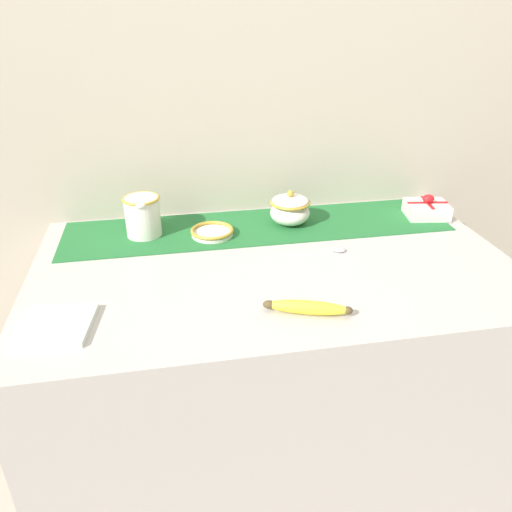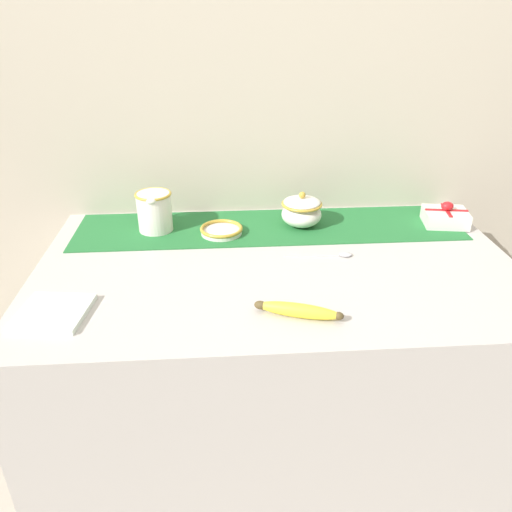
# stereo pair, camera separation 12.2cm
# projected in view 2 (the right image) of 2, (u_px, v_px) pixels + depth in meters

# --- Properties ---
(ground_plane) EXTENTS (12.00, 12.00, 0.00)m
(ground_plane) POSITION_uv_depth(u_px,v_px,m) (272.00, 494.00, 1.71)
(ground_plane) COLOR #B2A899
(countertop) EXTENTS (1.24, 0.74, 0.90)m
(countertop) POSITION_uv_depth(u_px,v_px,m) (274.00, 394.00, 1.50)
(countertop) COLOR #B7B2AD
(countertop) RESTS_ON ground_plane
(back_wall) EXTENTS (2.04, 0.04, 2.40)m
(back_wall) POSITION_uv_depth(u_px,v_px,m) (265.00, 114.00, 1.50)
(back_wall) COLOR #B7AD99
(back_wall) RESTS_ON ground_plane
(table_runner) EXTENTS (1.14, 0.26, 0.00)m
(table_runner) POSITION_uv_depth(u_px,v_px,m) (269.00, 227.00, 1.50)
(table_runner) COLOR #236B33
(table_runner) RESTS_ON countertop
(cream_pitcher) EXTENTS (0.11, 0.12, 0.12)m
(cream_pitcher) POSITION_uv_depth(u_px,v_px,m) (155.00, 210.00, 1.45)
(cream_pitcher) COLOR white
(cream_pitcher) RESTS_ON countertop
(sugar_bowl) EXTENTS (0.12, 0.12, 0.11)m
(sugar_bowl) POSITION_uv_depth(u_px,v_px,m) (302.00, 211.00, 1.48)
(sugar_bowl) COLOR white
(sugar_bowl) RESTS_ON countertop
(small_dish) EXTENTS (0.12, 0.12, 0.02)m
(small_dish) POSITION_uv_depth(u_px,v_px,m) (221.00, 230.00, 1.45)
(small_dish) COLOR white
(small_dish) RESTS_ON countertop
(banana) EXTENTS (0.19, 0.09, 0.03)m
(banana) POSITION_uv_depth(u_px,v_px,m) (298.00, 310.00, 1.07)
(banana) COLOR yellow
(banana) RESTS_ON countertop
(spoon) EXTENTS (0.18, 0.03, 0.01)m
(spoon) POSITION_uv_depth(u_px,v_px,m) (339.00, 255.00, 1.33)
(spoon) COLOR #B7B7BC
(spoon) RESTS_ON countertop
(napkin_stack) EXTENTS (0.16, 0.16, 0.01)m
(napkin_stack) POSITION_uv_depth(u_px,v_px,m) (53.00, 313.00, 1.08)
(napkin_stack) COLOR silver
(napkin_stack) RESTS_ON countertop
(gift_box) EXTENTS (0.14, 0.12, 0.07)m
(gift_box) POSITION_uv_depth(u_px,v_px,m) (445.00, 217.00, 1.50)
(gift_box) COLOR silver
(gift_box) RESTS_ON countertop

